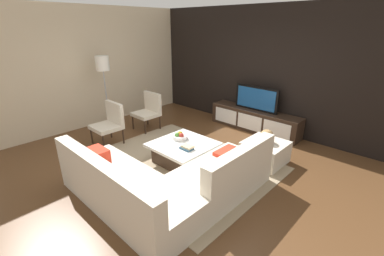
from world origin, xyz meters
TOP-DOWN VIEW (x-y plane):
  - ground_plane at (0.00, 0.00)m, footprint 14.00×14.00m
  - feature_wall_back at (0.00, 2.70)m, footprint 6.40×0.12m
  - side_wall_left at (-3.20, 0.20)m, footprint 0.12×5.20m
  - area_rug at (-0.10, 0.00)m, footprint 3.22×2.55m
  - media_console at (0.00, 2.40)m, footprint 2.21×0.45m
  - television at (0.00, 2.40)m, footprint 1.08×0.06m
  - sectional_couch at (0.50, -0.86)m, footprint 2.31×2.36m
  - coffee_table at (-0.10, 0.10)m, footprint 1.02×1.03m
  - accent_chair_near at (-1.84, -0.33)m, footprint 0.58×0.53m
  - floor_lamp at (-2.59, 0.06)m, footprint 0.30×0.30m
  - ottoman at (0.98, 1.13)m, footprint 0.70×0.70m
  - fruit_bowl at (-0.28, 0.20)m, footprint 0.28×0.28m
  - accent_chair_far at (-1.91, 0.75)m, footprint 0.56×0.52m
  - decorative_ball at (0.98, 1.13)m, footprint 0.24×0.24m
  - book_stack at (0.12, -0.02)m, footprint 0.22×0.16m

SIDE VIEW (x-z plane):
  - ground_plane at x=0.00m, z-range 0.00..0.00m
  - area_rug at x=-0.10m, z-range 0.00..0.01m
  - ottoman at x=0.98m, z-range 0.00..0.40m
  - coffee_table at x=-0.10m, z-range 0.01..0.39m
  - media_console at x=0.00m, z-range 0.00..0.50m
  - sectional_couch at x=0.50m, z-range -0.12..0.69m
  - book_stack at x=0.12m, z-range 0.38..0.44m
  - fruit_bowl at x=-0.28m, z-range 0.36..0.50m
  - accent_chair_near at x=-1.84m, z-range 0.05..0.92m
  - accent_chair_far at x=-1.91m, z-range 0.05..0.92m
  - decorative_ball at x=0.98m, z-range 0.40..0.64m
  - television at x=0.00m, z-range 0.50..1.06m
  - feature_wall_back at x=0.00m, z-range 0.00..2.80m
  - side_wall_left at x=-3.20m, z-range 0.00..2.80m
  - floor_lamp at x=-2.59m, z-range 0.58..2.31m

